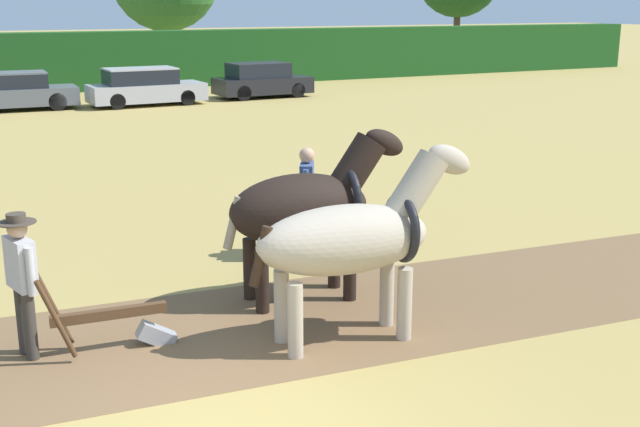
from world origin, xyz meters
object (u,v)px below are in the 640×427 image
parked_car_center_right (15,92)px  farmer_beside_team (307,193)px  draft_horse_lead_right (307,207)px  parked_car_far_right (261,81)px  draft_horse_lead_left (354,237)px  plow (121,323)px  parked_car_right (145,87)px  farmer_at_plow (22,274)px

parked_car_center_right → farmer_beside_team: bearing=-82.4°
draft_horse_lead_right → parked_car_far_right: draft_horse_lead_right is taller
draft_horse_lead_left → parked_car_center_right: 24.38m
farmer_beside_team → parked_car_far_right: size_ratio=0.43×
draft_horse_lead_left → draft_horse_lead_right: draft_horse_lead_left is taller
draft_horse_lead_right → plow: size_ratio=1.67×
farmer_beside_team → parked_car_center_right: farmer_beside_team is taller
draft_horse_lead_left → farmer_beside_team: 3.34m
farmer_beside_team → parked_car_right: size_ratio=0.39×
parked_car_right → parked_car_far_right: bearing=3.6°
farmer_beside_team → parked_car_center_right: 21.25m
plow → parked_car_center_right: (1.48, 23.39, 0.38)m
plow → draft_horse_lead_left: bearing=-15.8°
draft_horse_lead_right → farmer_beside_team: (0.82, 1.72, -0.26)m
farmer_at_plow → farmer_beside_team: farmer_beside_team is taller
plow → parked_car_right: parked_car_right is taller
parked_car_center_right → parked_car_right: bearing=-6.4°
draft_horse_lead_left → parked_car_center_right: size_ratio=0.65×
draft_horse_lead_left → draft_horse_lead_right: (0.11, 1.48, 0.02)m
draft_horse_lead_right → parked_car_far_right: size_ratio=0.65×
draft_horse_lead_right → farmer_at_plow: (-3.68, -0.26, -0.30)m
farmer_at_plow → parked_car_right: size_ratio=0.38×
farmer_beside_team → parked_car_far_right: 22.35m
draft_horse_lead_left → parked_car_right: size_ratio=0.64×
draft_horse_lead_left → parked_car_center_right: draft_horse_lead_left is taller
draft_horse_lead_left → plow: 2.90m
draft_horse_lead_right → farmer_beside_team: size_ratio=1.51×
farmer_beside_team → parked_car_center_right: bearing=124.5°
plow → parked_car_center_right: parked_car_center_right is taller
draft_horse_lead_left → parked_car_far_right: draft_horse_lead_left is taller
draft_horse_lead_right → parked_car_right: size_ratio=0.59×
plow → farmer_beside_team: farmer_beside_team is taller
plow → parked_car_center_right: size_ratio=0.36×
farmer_at_plow → parked_car_right: (7.23, 22.41, -0.28)m
farmer_beside_team → parked_car_right: bearing=111.4°
parked_car_center_right → plow: bearing=-91.5°
draft_horse_lead_left → farmer_at_plow: (-3.57, 1.22, -0.28)m
plow → parked_car_right: (6.23, 22.68, 0.39)m
parked_car_right → parked_car_far_right: same height
draft_horse_lead_right → parked_car_right: 22.44m
plow → parked_car_far_right: bearing=68.6°
plow → farmer_at_plow: (-1.00, 0.26, 0.67)m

